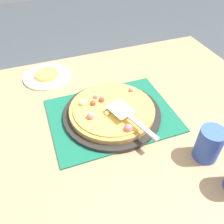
# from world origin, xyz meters

# --- Properties ---
(ground_plane) EXTENTS (8.00, 8.00, 0.00)m
(ground_plane) POSITION_xyz_m (0.00, 0.00, 0.00)
(ground_plane) COLOR #3D4247
(dining_table) EXTENTS (1.40, 1.00, 0.75)m
(dining_table) POSITION_xyz_m (0.00, 0.00, 0.64)
(dining_table) COLOR #9E7A56
(dining_table) RESTS_ON ground_plane
(placemat) EXTENTS (0.48, 0.36, 0.01)m
(placemat) POSITION_xyz_m (0.00, 0.00, 0.75)
(placemat) COLOR #145B42
(placemat) RESTS_ON dining_table
(pizza_pan) EXTENTS (0.38, 0.38, 0.01)m
(pizza_pan) POSITION_xyz_m (0.00, 0.00, 0.76)
(pizza_pan) COLOR black
(pizza_pan) RESTS_ON placemat
(pizza) EXTENTS (0.33, 0.33, 0.05)m
(pizza) POSITION_xyz_m (0.00, 0.00, 0.78)
(pizza) COLOR #B78442
(pizza) RESTS_ON pizza_pan
(plate_far_right) EXTENTS (0.22, 0.22, 0.01)m
(plate_far_right) POSITION_xyz_m (0.20, -0.36, 0.76)
(plate_far_right) COLOR white
(plate_far_right) RESTS_ON dining_table
(served_slice_right) EXTENTS (0.11, 0.11, 0.02)m
(served_slice_right) POSITION_xyz_m (0.20, -0.36, 0.77)
(served_slice_right) COLOR #EAB747
(served_slice_right) RESTS_ON plate_far_right
(cup_near) EXTENTS (0.08, 0.08, 0.12)m
(cup_near) POSITION_xyz_m (-0.22, 0.29, 0.81)
(cup_near) COLOR #3351AD
(cup_near) RESTS_ON dining_table
(pizza_server) EXTENTS (0.11, 0.23, 0.01)m
(pizza_server) POSITION_xyz_m (-0.03, 0.09, 0.82)
(pizza_server) COLOR silver
(pizza_server) RESTS_ON pizza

